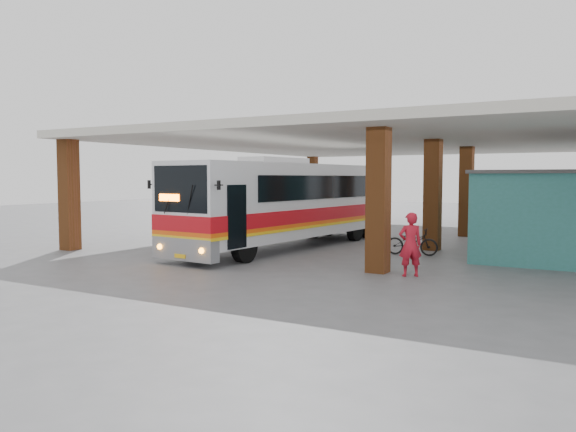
% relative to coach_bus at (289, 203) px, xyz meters
% --- Properties ---
extents(ground, '(90.00, 90.00, 0.00)m').
position_rel_coach_bus_xyz_m(ground, '(2.30, -0.94, -1.81)').
color(ground, '#515154').
rests_on(ground, ground).
extents(brick_columns, '(20.10, 21.60, 4.35)m').
position_rel_coach_bus_xyz_m(brick_columns, '(3.73, 4.06, 0.37)').
color(brick_columns, brown).
rests_on(brick_columns, ground).
extents(canopy_roof, '(21.00, 23.00, 0.30)m').
position_rel_coach_bus_xyz_m(canopy_roof, '(2.80, 5.56, 2.69)').
color(canopy_roof, beige).
rests_on(canopy_roof, brick_columns).
extents(shop_building, '(5.20, 8.20, 3.11)m').
position_rel_coach_bus_xyz_m(shop_building, '(9.80, 3.06, -0.24)').
color(shop_building, '#2F776D').
rests_on(shop_building, ground).
extents(coach_bus, '(3.64, 12.64, 3.64)m').
position_rel_coach_bus_xyz_m(coach_bus, '(0.00, 0.00, 0.00)').
color(coach_bus, silver).
rests_on(coach_bus, ground).
extents(motorcycle, '(1.96, 0.90, 0.99)m').
position_rel_coach_bus_xyz_m(motorcycle, '(5.06, 0.23, -1.31)').
color(motorcycle, black).
rests_on(motorcycle, ground).
extents(pedestrian, '(0.81, 0.75, 1.86)m').
position_rel_coach_bus_xyz_m(pedestrian, '(6.37, -4.14, -0.87)').
color(pedestrian, red).
rests_on(pedestrian, ground).
extents(red_chair, '(0.56, 0.56, 0.89)m').
position_rel_coach_bus_xyz_m(red_chair, '(7.00, 6.79, -1.40)').
color(red_chair, red).
rests_on(red_chair, ground).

